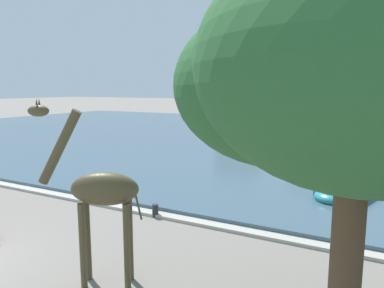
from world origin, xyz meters
name	(u,v)px	position (x,y,z in m)	size (l,w,h in m)	color
harbor_water	(263,137)	(0.00, 30.06, 0.13)	(85.75, 46.96, 0.26)	#3D5666
quay_edge_coping	(97,202)	(0.00, 6.33, 0.06)	(85.75, 0.50, 0.12)	#ADA89E
giraffe_statue	(99,192)	(4.63, 1.54, 2.39)	(2.53, 1.59, 4.68)	#4C4228
sailboat_teal	(356,185)	(9.71, 13.11, 0.46)	(3.64, 7.04, 9.61)	teal
sailboat_navy	(219,117)	(-11.65, 45.36, 0.56)	(3.78, 7.25, 6.71)	navy
shade_tree	(383,75)	(10.60, 1.67, 5.13)	(7.50, 7.22, 7.35)	brown
mooring_bollard	(155,211)	(3.13, 6.18, 0.25)	(0.24, 0.24, 0.50)	#232326
townhouse_narrow_midrow	(241,85)	(-12.60, 57.39, 5.52)	(6.86, 7.67, 11.01)	#C6B293
townhouse_corner_house	(322,82)	(1.11, 58.62, 5.93)	(8.40, 6.79, 11.82)	tan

